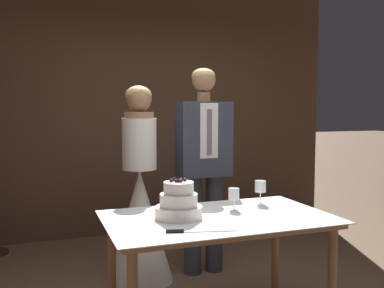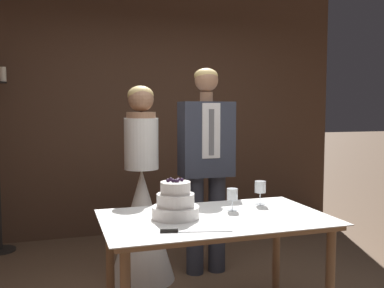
{
  "view_description": "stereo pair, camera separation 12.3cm",
  "coord_description": "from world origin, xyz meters",
  "views": [
    {
      "loc": [
        -1.13,
        -2.49,
        1.43
      ],
      "look_at": [
        -0.07,
        0.43,
        1.17
      ],
      "focal_mm": 40.0,
      "sensor_mm": 36.0,
      "label": 1
    },
    {
      "loc": [
        -1.01,
        -2.53,
        1.43
      ],
      "look_at": [
        -0.07,
        0.43,
        1.17
      ],
      "focal_mm": 40.0,
      "sensor_mm": 36.0,
      "label": 2
    }
  ],
  "objects": [
    {
      "name": "wine_glass_middle",
      "position": [
        0.36,
        0.17,
        0.87
      ],
      "size": [
        0.08,
        0.08,
        0.17
      ],
      "color": "silver",
      "rests_on": "cake_table"
    },
    {
      "name": "tiered_cake",
      "position": [
        -0.31,
        -0.01,
        0.84
      ],
      "size": [
        0.3,
        0.3,
        0.25
      ],
      "color": "white",
      "rests_on": "cake_table"
    },
    {
      "name": "bride",
      "position": [
        -0.35,
        0.91,
        0.6
      ],
      "size": [
        0.54,
        0.54,
        1.62
      ],
      "color": "white",
      "rests_on": "ground_plane"
    },
    {
      "name": "wine_glass_near",
      "position": [
        0.1,
        0.07,
        0.85
      ],
      "size": [
        0.07,
        0.07,
        0.15
      ],
      "color": "silver",
      "rests_on": "cake_table"
    },
    {
      "name": "cake_table",
      "position": [
        -0.07,
        -0.05,
        0.67
      ],
      "size": [
        1.42,
        0.85,
        0.75
      ],
      "color": "#8E6B4C",
      "rests_on": "ground_plane"
    },
    {
      "name": "wall_back",
      "position": [
        0.0,
        2.37,
        1.44
      ],
      "size": [
        4.75,
        0.12,
        2.89
      ],
      "primitive_type": "cube",
      "color": "#513828",
      "rests_on": "ground_plane"
    },
    {
      "name": "cake_knife",
      "position": [
        -0.36,
        -0.32,
        0.76
      ],
      "size": [
        0.4,
        0.12,
        0.02
      ],
      "rotation": [
        0.0,
        0.0,
        -0.24
      ],
      "color": "silver",
      "rests_on": "cake_table"
    },
    {
      "name": "groom",
      "position": [
        0.21,
        0.91,
        1.0
      ],
      "size": [
        0.45,
        0.25,
        1.78
      ],
      "color": "#333847",
      "rests_on": "ground_plane"
    }
  ]
}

